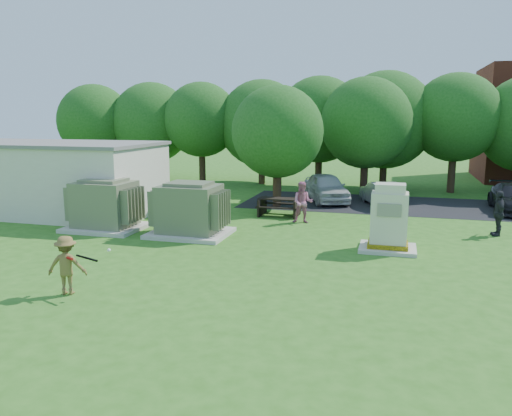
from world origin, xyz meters
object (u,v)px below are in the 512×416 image
(transformer_left, at_px, (105,206))
(person_at_picnic, at_px, (303,202))
(picnic_table, at_px, (279,205))
(generator_cabinet, at_px, (389,221))
(car_silver_a, at_px, (382,194))
(person_walking_right, at_px, (498,213))
(car_white, at_px, (326,187))
(batter, at_px, (67,265))
(transformer_right, at_px, (190,211))

(transformer_left, relative_size, person_at_picnic, 1.66)
(picnic_table, bearing_deg, generator_cabinet, -44.47)
(picnic_table, bearing_deg, car_silver_a, 41.88)
(person_walking_right, relative_size, car_silver_a, 0.46)
(car_white, height_order, car_silver_a, car_white)
(car_white, bearing_deg, picnic_table, -131.11)
(person_walking_right, bearing_deg, picnic_table, -104.61)
(transformer_left, xyz_separation_m, generator_cabinet, (11.14, -0.20, 0.04))
(person_walking_right, bearing_deg, transformer_left, -83.24)
(picnic_table, height_order, batter, batter)
(picnic_table, height_order, car_white, car_white)
(batter, bearing_deg, car_white, -121.93)
(transformer_right, bearing_deg, car_silver_a, 51.39)
(picnic_table, bearing_deg, person_at_picnic, -44.30)
(transformer_left, bearing_deg, transformer_right, 0.00)
(generator_cabinet, bearing_deg, picnic_table, 135.53)
(transformer_right, xyz_separation_m, picnic_table, (2.47, 4.68, -0.46))
(transformer_left, relative_size, car_white, 0.68)
(generator_cabinet, distance_m, picnic_table, 6.98)
(picnic_table, bearing_deg, car_white, 71.40)
(transformer_right, bearing_deg, person_walking_right, 15.40)
(transformer_left, height_order, transformer_right, same)
(transformer_left, height_order, generator_cabinet, generator_cabinet)
(transformer_left, height_order, picnic_table, transformer_left)
(generator_cabinet, distance_m, person_walking_right, 5.24)
(generator_cabinet, relative_size, picnic_table, 1.20)
(transformer_right, bearing_deg, picnic_table, 62.19)
(car_white, xyz_separation_m, car_silver_a, (2.94, -0.52, -0.13))
(transformer_right, relative_size, car_silver_a, 0.79)
(transformer_left, relative_size, batter, 1.94)
(picnic_table, xyz_separation_m, person_at_picnic, (1.33, -1.30, 0.39))
(transformer_right, height_order, picnic_table, transformer_right)
(transformer_right, xyz_separation_m, batter, (-0.48, -6.88, -0.20))
(picnic_table, relative_size, batter, 1.24)
(batter, bearing_deg, picnic_table, -120.70)
(person_at_picnic, distance_m, car_white, 5.82)
(generator_cabinet, xyz_separation_m, car_silver_a, (-0.51, 8.88, -0.39))
(transformer_left, xyz_separation_m, transformer_right, (3.70, 0.00, 0.00))
(transformer_right, height_order, person_at_picnic, transformer_right)
(transformer_left, bearing_deg, person_at_picnic, 24.27)
(person_at_picnic, bearing_deg, batter, -117.40)
(transformer_left, relative_size, person_walking_right, 1.71)
(picnic_table, xyz_separation_m, car_silver_a, (4.46, 4.00, 0.11))
(batter, height_order, car_silver_a, batter)
(transformer_left, relative_size, picnic_table, 1.56)
(picnic_table, height_order, car_silver_a, car_silver_a)
(transformer_right, height_order, batter, transformer_right)
(picnic_table, xyz_separation_m, batter, (-2.95, -11.55, 0.26))
(transformer_right, relative_size, person_walking_right, 1.71)
(transformer_right, xyz_separation_m, person_walking_right, (11.45, 3.15, -0.09))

